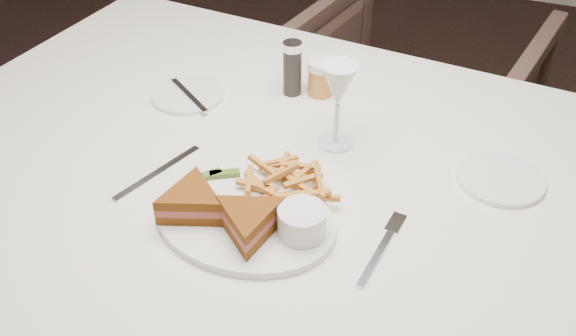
# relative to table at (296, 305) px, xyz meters

# --- Properties ---
(ground) EXTENTS (5.00, 5.00, 0.00)m
(ground) POSITION_rel_table_xyz_m (-0.31, 0.35, -0.38)
(ground) COLOR black
(ground) RESTS_ON ground
(table) EXTENTS (1.70, 1.22, 0.75)m
(table) POSITION_rel_table_xyz_m (0.00, 0.00, 0.00)
(table) COLOR white
(table) RESTS_ON ground
(chair_far) EXTENTS (0.82, 0.79, 0.74)m
(chair_far) POSITION_rel_table_xyz_m (0.04, 0.91, -0.01)
(chair_far) COLOR #4F3830
(chair_far) RESTS_ON ground
(table_setting) EXTENTS (0.83, 0.64, 0.18)m
(table_setting) POSITION_rel_table_xyz_m (-0.02, -0.05, 0.41)
(table_setting) COLOR white
(table_setting) RESTS_ON table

